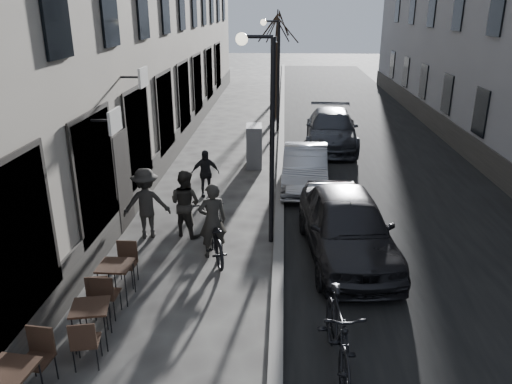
# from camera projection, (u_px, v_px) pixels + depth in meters

# --- Properties ---
(road) EXTENTS (7.30, 60.00, 0.00)m
(road) POSITION_uv_depth(u_px,v_px,m) (364.00, 143.00, 21.89)
(road) COLOR black
(road) RESTS_ON ground
(kerb) EXTENTS (0.25, 60.00, 0.12)m
(kerb) POSITION_uv_depth(u_px,v_px,m) (281.00, 140.00, 22.06)
(kerb) COLOR slate
(kerb) RESTS_ON ground
(streetlamp_near) EXTENTS (0.90, 0.28, 5.09)m
(streetlamp_near) POSITION_uv_depth(u_px,v_px,m) (265.00, 119.00, 11.64)
(streetlamp_near) COLOR black
(streetlamp_near) RESTS_ON ground
(streetlamp_far) EXTENTS (0.90, 0.28, 5.09)m
(streetlamp_far) POSITION_uv_depth(u_px,v_px,m) (275.00, 63.00, 22.86)
(streetlamp_far) COLOR black
(streetlamp_far) RESTS_ON ground
(tree_near) EXTENTS (2.40, 2.40, 5.70)m
(tree_near) POSITION_uv_depth(u_px,v_px,m) (278.00, 27.00, 25.14)
(tree_near) COLOR black
(tree_near) RESTS_ON ground
(tree_far) EXTENTS (2.40, 2.40, 5.70)m
(tree_far) POSITION_uv_depth(u_px,v_px,m) (279.00, 23.00, 30.75)
(tree_far) COLOR black
(tree_far) RESTS_ON ground
(bistro_set_b) EXTENTS (0.74, 1.60, 0.91)m
(bistro_set_b) POSITION_uv_depth(u_px,v_px,m) (92.00, 321.00, 8.72)
(bistro_set_b) COLOR black
(bistro_set_b) RESTS_ON ground
(bistro_set_c) EXTENTS (0.65, 1.59, 0.94)m
(bistro_set_c) POSITION_uv_depth(u_px,v_px,m) (117.00, 278.00, 10.06)
(bistro_set_c) COLOR black
(bistro_set_c) RESTS_ON ground
(utility_cabinet) EXTENTS (0.64, 1.07, 1.55)m
(utility_cabinet) POSITION_uv_depth(u_px,v_px,m) (254.00, 146.00, 18.43)
(utility_cabinet) COLOR slate
(utility_cabinet) RESTS_ON ground
(bicycle) EXTENTS (1.38, 2.27, 1.13)m
(bicycle) POSITION_uv_depth(u_px,v_px,m) (213.00, 234.00, 11.80)
(bicycle) COLOR black
(bicycle) RESTS_ON ground
(cyclist_rider) EXTENTS (0.78, 0.63, 1.84)m
(cyclist_rider) POSITION_uv_depth(u_px,v_px,m) (213.00, 221.00, 11.67)
(cyclist_rider) COLOR #272622
(cyclist_rider) RESTS_ON ground
(pedestrian_near) EXTENTS (1.07, 0.99, 1.77)m
(pedestrian_near) POSITION_uv_depth(u_px,v_px,m) (185.00, 203.00, 12.79)
(pedestrian_near) COLOR #262421
(pedestrian_near) RESTS_ON ground
(pedestrian_mid) EXTENTS (1.32, 0.94, 1.85)m
(pedestrian_mid) POSITION_uv_depth(u_px,v_px,m) (146.00, 203.00, 12.68)
(pedestrian_mid) COLOR #272522
(pedestrian_mid) RESTS_ON ground
(pedestrian_far) EXTENTS (0.94, 0.57, 1.50)m
(pedestrian_far) POSITION_uv_depth(u_px,v_px,m) (205.00, 173.00, 15.53)
(pedestrian_far) COLOR black
(pedestrian_far) RESTS_ON ground
(car_near) EXTENTS (2.33, 4.87, 1.60)m
(car_near) POSITION_uv_depth(u_px,v_px,m) (347.00, 226.00, 11.69)
(car_near) COLOR black
(car_near) RESTS_ON ground
(car_mid) EXTENTS (1.57, 4.10, 1.33)m
(car_mid) POSITION_uv_depth(u_px,v_px,m) (305.00, 168.00, 16.35)
(car_mid) COLOR #9D9FA5
(car_mid) RESTS_ON ground
(car_far) EXTENTS (2.40, 5.31, 1.51)m
(car_far) POSITION_uv_depth(u_px,v_px,m) (331.00, 129.00, 21.04)
(car_far) COLOR #31333A
(car_far) RESTS_ON ground
(moped) EXTENTS (0.77, 2.25, 1.33)m
(moped) POSITION_uv_depth(u_px,v_px,m) (338.00, 333.00, 8.07)
(moped) COLOR black
(moped) RESTS_ON ground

